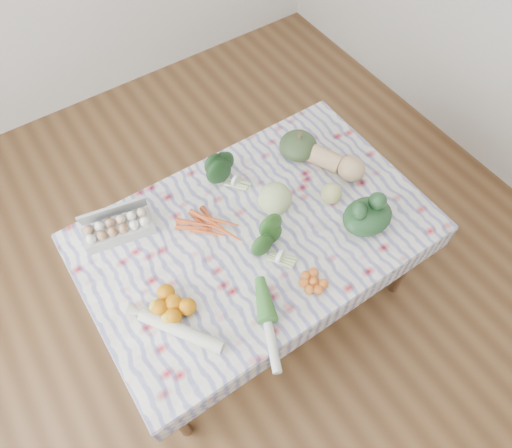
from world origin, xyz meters
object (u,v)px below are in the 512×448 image
Objects in this scene: cabbage at (275,199)px; dining_table at (256,239)px; kabocha_squash at (298,146)px; butternut_squash at (337,162)px; egg_carton at (119,229)px; grapefruit at (332,193)px.

dining_table is at bearing -159.46° from cabbage.
kabocha_squash is (0.46, 0.28, 0.15)m from dining_table.
cabbage is 0.56× the size of butternut_squash.
kabocha_squash is (1.01, -0.06, 0.02)m from egg_carton.
dining_table is 0.23m from cabbage.
egg_carton reaches higher than dining_table.
butternut_squash reaches higher than kabocha_squash.
dining_table is at bearing 172.24° from grapefruit.
kabocha_squash reaches higher than dining_table.
grapefruit is at bearing -23.04° from cabbage.
grapefruit is at bearing -11.13° from egg_carton.
dining_table is 5.46× the size of butternut_squash.
kabocha_squash is 0.68× the size of butternut_squash.
dining_table is 0.66m from egg_carton.
egg_carton is 1.01m from kabocha_squash.
dining_table is 8.00× the size of kabocha_squash.
cabbage reaches higher than kabocha_squash.
dining_table is at bearing 163.46° from butternut_squash.
butternut_squash reaches higher than dining_table.
dining_table is 0.56m from kabocha_squash.
cabbage reaches higher than butternut_squash.
kabocha_squash is 0.34m from grapefruit.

